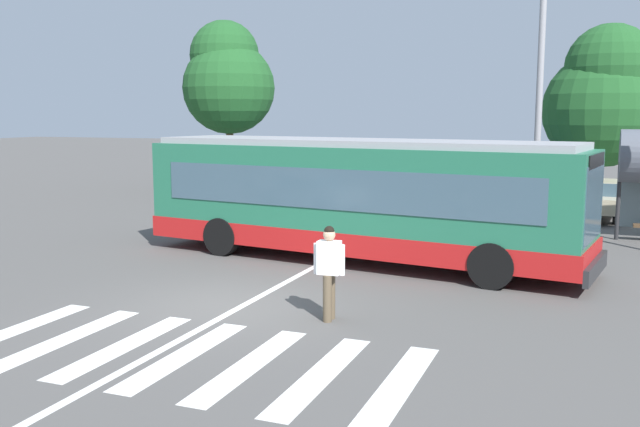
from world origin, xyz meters
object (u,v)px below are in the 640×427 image
object	(u,v)px
parked_car_champagne	(595,196)
twin_arm_street_lamp	(541,47)
parked_car_charcoal	(448,190)
parked_car_blue	(517,194)
parked_car_teal	(263,182)
parked_car_white	(377,187)
city_transit_bus	(357,198)
background_tree_right	(604,98)
parked_car_silver	(322,185)
pedestrian_crossing_street	(329,267)
background_tree_left	(228,78)

from	to	relation	value
parked_car_champagne	twin_arm_street_lamp	world-z (taller)	twin_arm_street_lamp
parked_car_charcoal	parked_car_blue	distance (m)	2.70
parked_car_teal	parked_car_white	bearing A→B (deg)	-2.30
city_transit_bus	parked_car_white	world-z (taller)	city_transit_bus
parked_car_white	background_tree_right	distance (m)	9.45
parked_car_charcoal	background_tree_right	world-z (taller)	background_tree_right
parked_car_white	parked_car_champagne	world-z (taller)	same
city_transit_bus	parked_car_silver	size ratio (longest dim) A/B	2.50
parked_car_charcoal	parked_car_blue	bearing A→B (deg)	-9.97
pedestrian_crossing_street	parked_car_teal	distance (m)	17.94
pedestrian_crossing_street	parked_car_teal	world-z (taller)	pedestrian_crossing_street
city_transit_bus	pedestrian_crossing_street	bearing A→B (deg)	-77.01
parked_car_silver	background_tree_right	xyz separation A→B (m)	(10.76, 2.45, 3.55)
parked_car_charcoal	parked_car_blue	xyz separation A→B (m)	(2.66, -0.47, 0.00)
city_transit_bus	parked_car_blue	bearing A→B (deg)	73.79
city_transit_bus	parked_car_white	size ratio (longest dim) A/B	2.50
pedestrian_crossing_street	parked_car_silver	distance (m)	16.83
parked_car_white	parked_car_charcoal	size ratio (longest dim) A/B	1.00
twin_arm_street_lamp	parked_car_champagne	bearing A→B (deg)	68.78
pedestrian_crossing_street	parked_car_silver	size ratio (longest dim) A/B	0.37
parked_car_blue	parked_car_silver	bearing A→B (deg)	176.06
background_tree_right	parked_car_blue	bearing A→B (deg)	-133.45
parked_car_blue	twin_arm_street_lamp	bearing A→B (deg)	-77.41
parked_car_teal	parked_car_charcoal	bearing A→B (deg)	0.02
background_tree_left	twin_arm_street_lamp	bearing A→B (deg)	-27.75
pedestrian_crossing_street	background_tree_right	world-z (taller)	background_tree_right
parked_car_white	background_tree_right	size ratio (longest dim) A/B	0.66
pedestrian_crossing_street	parked_car_champagne	distance (m)	15.89
parked_car_champagne	background_tree_right	xyz separation A→B (m)	(0.15, 2.83, 3.55)
parked_car_teal	parked_car_white	size ratio (longest dim) A/B	1.00
parked_car_blue	twin_arm_street_lamp	xyz separation A→B (m)	(0.96, -4.29, 4.90)
parked_car_charcoal	background_tree_right	size ratio (longest dim) A/B	0.66
pedestrian_crossing_street	background_tree_right	size ratio (longest dim) A/B	0.24
parked_car_teal	twin_arm_street_lamp	world-z (taller)	twin_arm_street_lamp
city_transit_bus	twin_arm_street_lamp	xyz separation A→B (m)	(3.86, 5.70, 4.08)
city_transit_bus	parked_car_teal	bearing A→B (deg)	126.55
background_tree_right	city_transit_bus	bearing A→B (deg)	-113.86
parked_car_charcoal	parked_car_blue	size ratio (longest dim) A/B	1.02
twin_arm_street_lamp	background_tree_right	size ratio (longest dim) A/B	1.30
parked_car_teal	parked_car_champagne	xyz separation A→B (m)	(13.34, -0.30, 0.00)
city_transit_bus	background_tree_left	xyz separation A→B (m)	(-11.09, 13.57, 3.80)
background_tree_right	parked_car_teal	bearing A→B (deg)	-169.37
parked_car_teal	parked_car_charcoal	distance (m)	8.00
parked_car_charcoal	background_tree_right	bearing A→B (deg)	24.71
parked_car_charcoal	background_tree_left	xyz separation A→B (m)	(-11.34, 3.11, 4.62)
parked_car_silver	background_tree_left	world-z (taller)	background_tree_left
pedestrian_crossing_street	parked_car_white	size ratio (longest dim) A/B	0.37
parked_car_champagne	parked_car_teal	bearing A→B (deg)	178.71
pedestrian_crossing_street	twin_arm_street_lamp	distance (m)	12.09
twin_arm_street_lamp	background_tree_left	bearing A→B (deg)	152.25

